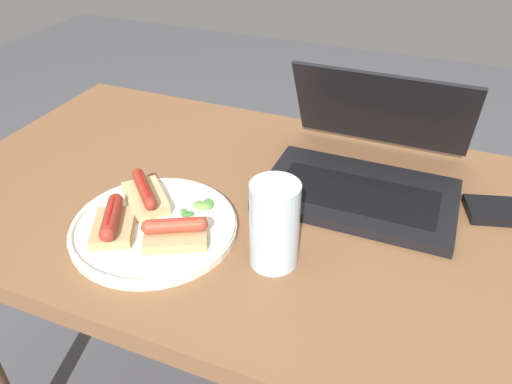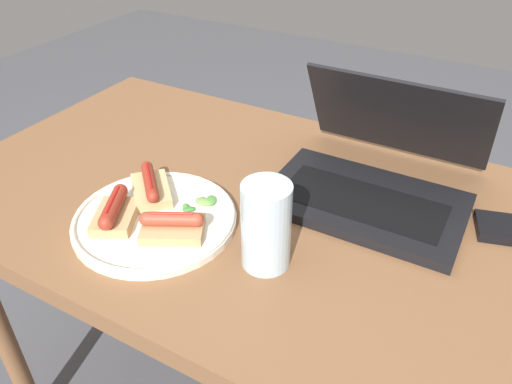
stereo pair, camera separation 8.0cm
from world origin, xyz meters
name	(u,v)px [view 2 (the right image)]	position (x,y,z in m)	size (l,w,h in m)	color
desk	(301,244)	(0.00, 0.00, 0.65)	(1.35, 0.68, 0.71)	brown
laptop	(375,176)	(0.08, 0.12, 0.75)	(0.34, 0.31, 0.20)	black
plate	(155,219)	(-0.21, -0.14, 0.72)	(0.27, 0.27, 0.02)	silver
sausage_toast_left	(115,212)	(-0.25, -0.18, 0.74)	(0.10, 0.11, 0.04)	tan
sausage_toast_middle	(172,225)	(-0.15, -0.16, 0.74)	(0.12, 0.11, 0.04)	tan
sausage_toast_right	(151,187)	(-0.25, -0.09, 0.74)	(0.12, 0.12, 0.04)	tan
salad_pile	(202,203)	(-0.16, -0.07, 0.73)	(0.05, 0.07, 0.01)	#4C8E3D
drinking_glass	(267,226)	(0.00, -0.14, 0.78)	(0.07, 0.07, 0.14)	silver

